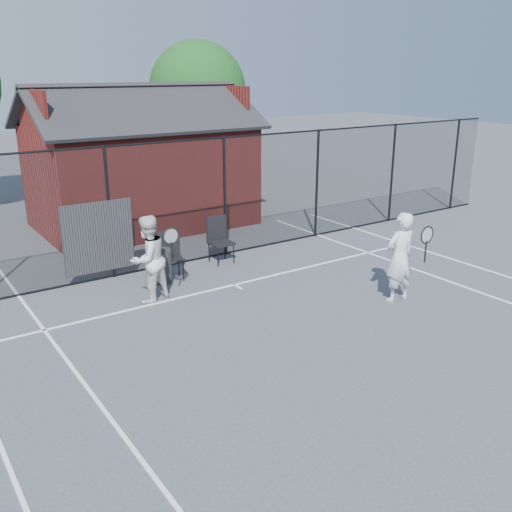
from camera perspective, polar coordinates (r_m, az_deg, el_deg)
ground at (r=10.43m, az=6.70°, el=-7.80°), size 80.00×80.00×0.00m
court_lines at (r=9.59m, az=11.93°, el=-10.53°), size 11.02×18.00×0.01m
fence at (r=13.75m, az=-7.80°, el=4.99°), size 22.04×3.00×3.00m
clubhouse at (r=17.62m, az=-11.40°, el=8.23°), size 6.50×4.36×4.19m
tree_right at (r=24.52m, az=-5.87°, el=16.15°), size 3.97×3.97×5.70m
player_front at (r=11.86m, az=14.20°, el=-0.11°), size 0.85×0.64×1.87m
player_back at (r=11.72m, az=-10.73°, el=-0.29°), size 1.06×0.94×1.80m
chair_left at (r=12.94m, az=-8.47°, el=-0.10°), size 0.62×0.64×1.07m
chair_right at (r=13.94m, az=-3.51°, el=1.51°), size 0.55×0.57×1.11m
waste_bin at (r=12.89m, az=-9.45°, el=-0.98°), size 0.62×0.62×0.74m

